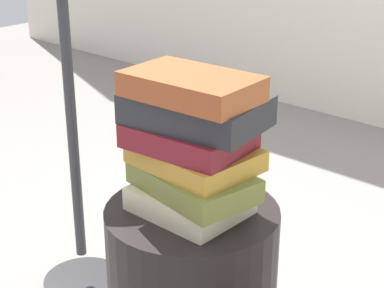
# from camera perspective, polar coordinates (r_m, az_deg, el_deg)

# --- Properties ---
(book_cream) EXTENTS (0.22, 0.18, 0.05)m
(book_cream) POSITION_cam_1_polar(r_m,az_deg,el_deg) (1.35, -0.25, -5.04)
(book_cream) COLOR beige
(book_cream) RESTS_ON side_table
(book_olive) EXTENTS (0.28, 0.20, 0.05)m
(book_olive) POSITION_cam_1_polar(r_m,az_deg,el_deg) (1.32, 0.09, -3.32)
(book_olive) COLOR olive
(book_olive) RESTS_ON book_cream
(book_ochre) EXTENTS (0.26, 0.20, 0.04)m
(book_ochre) POSITION_cam_1_polar(r_m,az_deg,el_deg) (1.32, 0.17, -1.09)
(book_ochre) COLOR #B7842D
(book_ochre) RESTS_ON book_olive
(book_maroon) EXTENTS (0.25, 0.20, 0.05)m
(book_maroon) POSITION_cam_1_polar(r_m,az_deg,el_deg) (1.30, -0.30, 0.72)
(book_maroon) COLOR maroon
(book_maroon) RESTS_ON book_ochre
(book_charcoal) EXTENTS (0.30, 0.22, 0.06)m
(book_charcoal) POSITION_cam_1_polar(r_m,az_deg,el_deg) (1.29, 0.27, 3.11)
(book_charcoal) COLOR #28282D
(book_charcoal) RESTS_ON book_maroon
(book_rust) EXTENTS (0.27, 0.18, 0.05)m
(book_rust) POSITION_cam_1_polar(r_m,az_deg,el_deg) (1.25, -0.06, 5.19)
(book_rust) COLOR #994723
(book_rust) RESTS_ON book_charcoal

